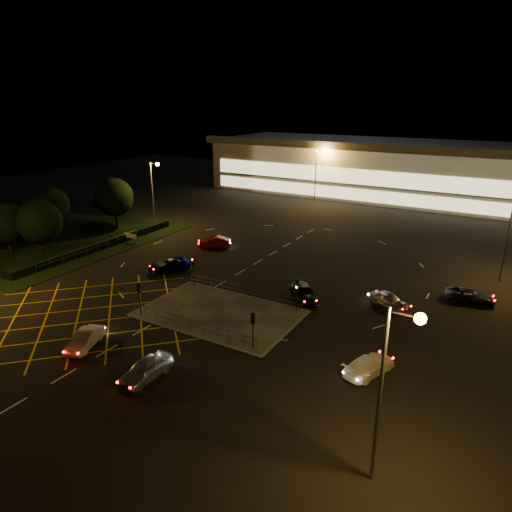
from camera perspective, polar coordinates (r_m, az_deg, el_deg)
The scene contains 25 objects.
ground at distance 45.46m, azimuth -5.23°, elevation -5.66°, with size 180.00×180.00×0.00m, color black.
pedestrian_island at distance 42.91m, azimuth -4.59°, elevation -7.13°, with size 14.00×9.00×0.12m, color #4C4944.
grass_verge at distance 68.15m, azimuth -21.79°, elevation 1.59°, with size 18.00×30.00×0.08m, color black.
hedge at distance 64.26m, azimuth -19.05°, elevation 1.33°, with size 2.00×26.00×1.00m, color black.
supermarket at distance 99.35m, azimuth 16.10°, elevation 10.50°, with size 72.00×26.50×10.50m.
streetlight_se at distance 23.38m, azimuth 16.58°, elevation -13.96°, with size 1.78×0.56×10.03m.
streetlight_nw at distance 71.31m, azimuth -12.63°, elevation 8.64°, with size 1.78×0.56×10.03m.
streetlight_far_left at distance 89.03m, azimuth 7.75°, elevation 10.95°, with size 1.78×0.56×10.03m.
signal_sw at distance 42.75m, azimuth -14.40°, elevation -4.41°, with size 0.28×0.30×3.15m.
signal_se at distance 35.96m, azimuth -0.38°, elevation -8.43°, with size 0.28×0.30×3.15m.
signal_nw at distance 48.26m, azimuth -7.84°, elevation -1.21°, with size 0.28×0.30×3.15m.
signal_ne at distance 42.37m, azimuth 5.14°, elevation -4.07°, with size 0.28×0.30×3.15m.
tree_a at distance 64.39m, azimuth -28.89°, elevation 3.56°, with size 5.04×5.04×6.86m.
tree_b at distance 70.17m, azimuth -24.31°, elevation 5.64°, with size 5.40×5.40×7.35m.
tree_c at distance 71.94m, azimuth -17.32°, elevation 7.02°, with size 5.76×5.76×7.84m.
tree_d at distance 80.44m, azimuth -17.08°, elevation 7.58°, with size 4.68×4.68×6.37m.
tree_e at distance 62.04m, azimuth -25.44°, elevation 3.88°, with size 5.40×5.40×7.35m.
car_near_silver at distance 34.33m, azimuth -13.65°, elevation -13.59°, with size 1.80×4.48×1.52m, color #B5B6BD.
car_queue_white at distance 39.68m, azimuth -20.59°, elevation -9.73°, with size 1.43×4.11×1.35m, color silver.
car_left_blue at distance 53.99m, azimuth -10.81°, elevation -1.05°, with size 2.26×4.90×1.36m, color #0D1052.
car_far_dkgrey at distance 45.78m, azimuth 6.03°, elevation -4.58°, with size 1.90×4.68×1.36m, color black.
car_right_silver at distance 45.77m, azimuth 16.29°, elevation -5.28°, with size 1.62×4.03×1.37m, color silver.
car_circ_red at distance 61.68m, azimuth -5.24°, elevation 1.79°, with size 1.45×4.14×1.37m, color maroon.
car_east_grey at distance 49.66m, azimuth 25.21°, elevation -4.50°, with size 2.13×4.63×1.29m, color black.
car_approach_white at distance 35.03m, azimuth 13.95°, elevation -13.09°, with size 1.86×4.57×1.33m, color white.
Camera 1 is at (24.26, -33.40, 19.03)m, focal length 32.00 mm.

